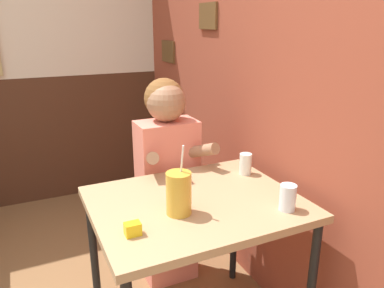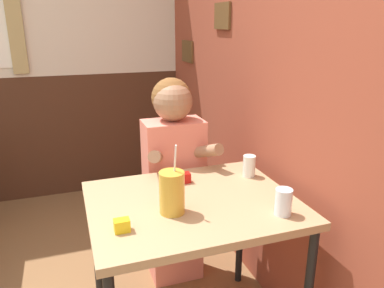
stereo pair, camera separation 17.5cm
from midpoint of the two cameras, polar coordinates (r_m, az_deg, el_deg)
brick_wall_right at (r=2.50m, az=1.95°, el=13.82°), size 0.08×4.35×2.70m
main_table at (r=1.73m, az=-2.37°, el=-11.01°), size 0.92×0.74×0.78m
person_seated at (r=2.20m, az=-6.03°, el=-5.14°), size 0.42×0.41×1.25m
cocktail_pitcher at (r=1.55m, az=-5.30°, el=-7.55°), size 0.11×0.11×0.30m
glass_near_pitcher at (r=1.62m, az=11.39°, el=-8.06°), size 0.07×0.07×0.11m
glass_center at (r=1.96m, az=5.63°, el=-3.09°), size 0.06×0.06×0.11m
condiment_ketchup at (r=1.86m, az=-4.05°, el=-5.26°), size 0.06×0.04×0.05m
condiment_mustard at (r=1.46m, az=-12.53°, el=-12.62°), size 0.06×0.04×0.05m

